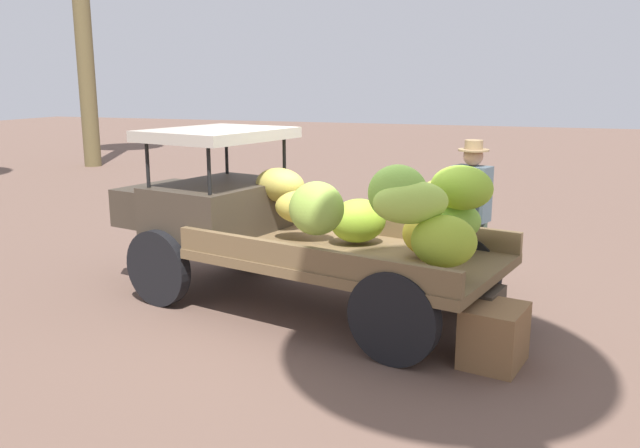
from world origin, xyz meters
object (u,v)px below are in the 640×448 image
(wooden_crate, at_px, (494,335))
(loose_banana_bunch, at_px, (426,256))
(truck, at_px, (295,220))
(farmer, at_px, (470,207))

(wooden_crate, xyz_separation_m, loose_banana_bunch, (1.08, -2.72, -0.10))
(truck, xyz_separation_m, loose_banana_bunch, (-1.08, -1.85, -0.78))
(farmer, xyz_separation_m, wooden_crate, (-0.46, 1.93, -0.73))
(loose_banana_bunch, bearing_deg, wooden_crate, 111.66)
(farmer, bearing_deg, loose_banana_bunch, -122.34)
(truck, height_order, farmer, truck)
(truck, distance_m, farmer, 2.01)
(wooden_crate, bearing_deg, farmer, -76.58)
(truck, xyz_separation_m, farmer, (-1.70, -1.07, 0.06))
(truck, relative_size, wooden_crate, 8.20)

